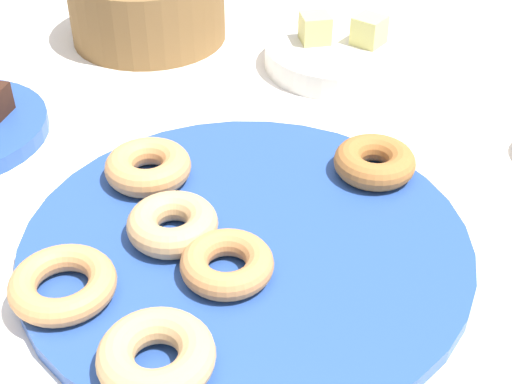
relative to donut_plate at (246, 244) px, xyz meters
The scene contains 12 objects.
ground_plane 0.01m from the donut_plate, ahead, with size 2.40×2.40×0.00m, color white.
donut_plate is the anchor object (origin of this frame).
donut_0 0.16m from the donut_plate, 55.99° to the left, with size 0.08×0.08×0.03m, color #AD6B33.
donut_1 0.07m from the donut_plate, 164.70° to the right, with size 0.08×0.08×0.03m, color tan.
donut_2 0.14m from the donut_plate, 154.51° to the left, with size 0.09×0.09×0.03m, color tan.
donut_3 0.16m from the donut_plate, 95.41° to the right, with size 0.09×0.09×0.03m, color tan.
donut_4 0.16m from the donut_plate, 136.51° to the right, with size 0.09×0.09×0.02m, color tan.
donut_5 0.05m from the donut_plate, 88.41° to the right, with size 0.08×0.08×0.02m, color #C6844C.
basket 0.47m from the donut_plate, 124.89° to the left, with size 0.21×0.21×0.09m, color brown.
fruit_bowl 0.38m from the donut_plate, 89.89° to the left, with size 0.19×0.19×0.03m, color silver.
melon_chunk_left 0.39m from the donut_plate, 94.92° to the left, with size 0.04×0.04×0.04m, color #DBD67A.
melon_chunk_right 0.40m from the donut_plate, 85.04° to the left, with size 0.04×0.04×0.04m, color #DBD67A.
Camera 1 is at (0.16, -0.47, 0.43)m, focal length 50.74 mm.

